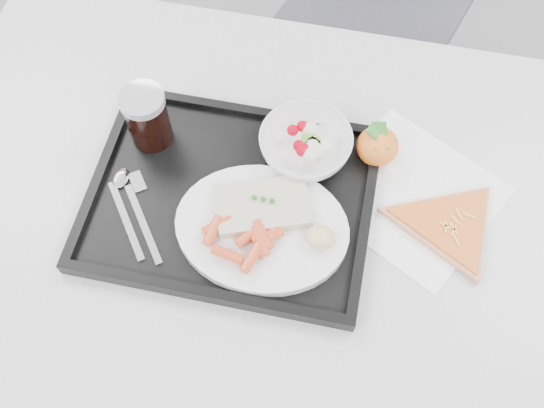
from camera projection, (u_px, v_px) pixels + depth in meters
name	position (u px, v px, depth m)	size (l,w,h in m)	color
room	(126.00, 100.00, 0.27)	(6.04, 7.04, 2.84)	gray
table	(270.00, 222.00, 1.04)	(1.20, 0.80, 0.75)	#A6A6A8
tray	(231.00, 199.00, 0.98)	(0.45, 0.35, 0.03)	black
dinner_plate	(262.00, 228.00, 0.93)	(0.27, 0.27, 0.02)	white
fish_fillet	(263.00, 206.00, 0.93)	(0.16, 0.13, 0.03)	beige
bread_roll	(320.00, 237.00, 0.90)	(0.05, 0.05, 0.03)	tan
salad_bowl	(305.00, 145.00, 0.99)	(0.15, 0.15, 0.05)	white
cola_glass	(147.00, 117.00, 0.97)	(0.07, 0.07, 0.11)	black
cutlery	(130.00, 203.00, 0.96)	(0.13, 0.16, 0.01)	silver
napkin	(411.00, 195.00, 0.99)	(0.33, 0.33, 0.00)	white
tangerine	(378.00, 146.00, 0.99)	(0.08, 0.08, 0.07)	#FFAE19
pizza_slice	(448.00, 225.00, 0.95)	(0.24, 0.24, 0.02)	tan
carrot_pile	(246.00, 240.00, 0.90)	(0.13, 0.09, 0.02)	#D14825
salad_contents	(311.00, 144.00, 0.98)	(0.08, 0.08, 0.02)	#B20012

